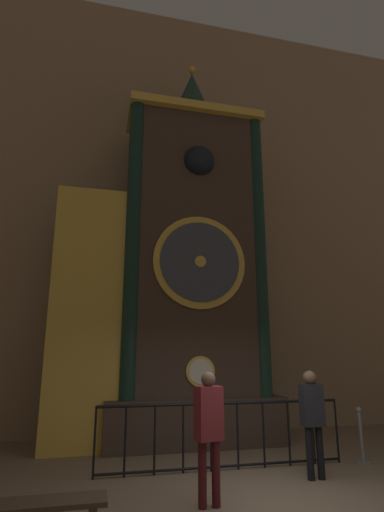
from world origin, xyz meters
TOP-DOWN VIEW (x-y plane):
  - ground_plane at (0.00, 0.00)m, footprint 28.00×28.00m
  - cathedral_back_wall at (-0.09, 5.22)m, footprint 24.00×0.32m
  - clock_tower at (-0.56, 3.89)m, footprint 5.04×1.82m
  - railing_fence at (-0.05, 1.81)m, footprint 4.31×0.05m
  - visitor_near at (-0.76, 0.27)m, footprint 0.38×0.29m
  - visitor_far at (1.15, 0.98)m, footprint 0.35×0.24m
  - stanchion_post at (2.46, 1.62)m, footprint 0.28×0.28m

SIDE VIEW (x-z plane):
  - ground_plane at x=0.00m, z-range 0.00..0.00m
  - stanchion_post at x=2.46m, z-range -0.17..0.77m
  - railing_fence at x=-0.05m, z-range 0.05..1.13m
  - visitor_far at x=1.15m, z-range 0.17..1.77m
  - visitor_near at x=-0.76m, z-range 0.16..1.80m
  - clock_tower at x=-0.56m, z-range -0.96..8.52m
  - cathedral_back_wall at x=-0.09m, z-range -0.01..12.11m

